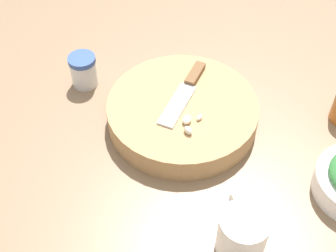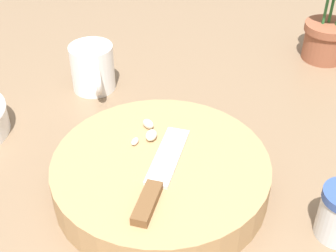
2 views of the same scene
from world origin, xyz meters
TOP-DOWN VIEW (x-y plane):
  - ground_plane at (0.00, 0.00)m, footprint 5.00×5.00m
  - cutting_board at (0.02, -0.11)m, footprint 0.32×0.32m
  - chef_knife at (0.02, -0.15)m, footprint 0.06×0.20m
  - garlic_cloves at (-0.01, -0.05)m, footprint 0.04×0.06m
  - spice_jar at (0.26, -0.17)m, footprint 0.06×0.06m
  - coffee_mug at (-0.14, 0.15)m, footprint 0.08×0.11m

SIDE VIEW (x-z plane):
  - ground_plane at x=0.00m, z-range 0.00..0.00m
  - cutting_board at x=0.02m, z-range 0.00..0.05m
  - spice_jar at x=0.26m, z-range 0.00..0.08m
  - coffee_mug at x=-0.14m, z-range 0.00..0.09m
  - chef_knife at x=0.02m, z-range 0.05..0.06m
  - garlic_cloves at x=-0.01m, z-range 0.05..0.07m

